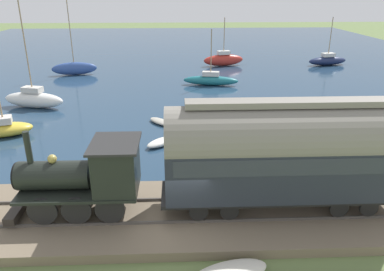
{
  "coord_description": "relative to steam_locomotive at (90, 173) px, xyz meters",
  "views": [
    {
      "loc": [
        -12.75,
        -0.06,
        9.18
      ],
      "look_at": [
        7.29,
        -0.94,
        1.28
      ],
      "focal_mm": 35.0,
      "sensor_mm": 36.0,
      "label": 1
    }
  ],
  "objects": [
    {
      "name": "sailboat_teal",
      "position": [
        23.61,
        -7.06,
        -1.71
      ],
      "size": [
        2.05,
        5.67,
        5.54
      ],
      "rotation": [
        0.0,
        0.0,
        -0.17
      ],
      "color": "#1E707A",
      "rests_on": "harbor_water"
    },
    {
      "name": "ground_plane",
      "position": [
        -0.83,
        -3.46,
        -2.26
      ],
      "size": [
        200.0,
        200.0,
        0.0
      ],
      "primitive_type": "plane",
      "color": "#607542"
    },
    {
      "name": "sailboat_white",
      "position": [
        16.62,
        8.17,
        -1.52
      ],
      "size": [
        2.62,
        5.38,
        9.46
      ],
      "rotation": [
        0.0,
        0.0,
        -0.24
      ],
      "color": "white",
      "rests_on": "harbor_water"
    },
    {
      "name": "steam_locomotive",
      "position": [
        0.0,
        0.0,
        0.0
      ],
      "size": [
        2.37,
        5.34,
        3.58
      ],
      "color": "black",
      "rests_on": "rail_embankment"
    },
    {
      "name": "sailboat_red",
      "position": [
        33.81,
        -9.61,
        -1.48
      ],
      "size": [
        2.43,
        5.37,
        5.89
      ],
      "rotation": [
        0.0,
        0.0,
        0.21
      ],
      "color": "#B72D23",
      "rests_on": "harbor_water"
    },
    {
      "name": "sailboat_navy",
      "position": [
        33.64,
        -22.98,
        -1.65
      ],
      "size": [
        2.58,
        5.43,
        5.93
      ],
      "rotation": [
        0.0,
        0.0,
        0.2
      ],
      "color": "#192347",
      "rests_on": "harbor_water"
    },
    {
      "name": "passenger_coach",
      "position": [
        -0.0,
        -7.8,
        0.82
      ],
      "size": [
        2.5,
        9.9,
        4.71
      ],
      "color": "black",
      "rests_on": "rail_embankment"
    },
    {
      "name": "harbor_water",
      "position": [
        43.01,
        -3.46,
        -2.26
      ],
      "size": [
        80.0,
        80.0,
        0.01
      ],
      "color": "navy",
      "rests_on": "ground"
    },
    {
      "name": "rowboat_mid_harbor",
      "position": [
        12.14,
        -2.37,
        -2.1
      ],
      "size": [
        2.29,
        2.09,
        0.31
      ],
      "rotation": [
        0.0,
        0.0,
        -0.88
      ],
      "color": "#B7B2A3",
      "rests_on": "harbor_water"
    },
    {
      "name": "rowboat_far_out",
      "position": [
        12.38,
        -9.64,
        -2.04
      ],
      "size": [
        1.81,
        1.98,
        0.42
      ],
      "rotation": [
        0.0,
        0.0,
        0.66
      ],
      "color": "beige",
      "rests_on": "harbor_water"
    },
    {
      "name": "sailboat_blue",
      "position": [
        29.18,
        7.95,
        -1.5
      ],
      "size": [
        1.89,
        5.06,
        8.31
      ],
      "rotation": [
        0.0,
        0.0,
        0.18
      ],
      "color": "#335199",
      "rests_on": "harbor_water"
    },
    {
      "name": "sailboat_yellow",
      "position": [
        10.18,
        7.88,
        -1.73
      ],
      "size": [
        2.62,
        3.81,
        5.79
      ],
      "rotation": [
        0.0,
        0.0,
        0.32
      ],
      "color": "gold",
      "rests_on": "harbor_water"
    },
    {
      "name": "rowboat_near_shore",
      "position": [
        8.14,
        -2.58,
        -2.04
      ],
      "size": [
        2.22,
        2.28,
        0.43
      ],
      "rotation": [
        0.0,
        0.0,
        0.76
      ],
      "color": "silver",
      "rests_on": "harbor_water"
    },
    {
      "name": "rail_embankment",
      "position": [
        -0.0,
        -3.46,
        -2.06
      ],
      "size": [
        5.41,
        56.0,
        0.52
      ],
      "color": "#756651",
      "rests_on": "ground"
    }
  ]
}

